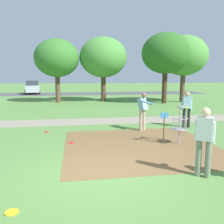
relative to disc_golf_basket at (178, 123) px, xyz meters
The scene contains 16 objects.
ground_plane 3.76m from the disc_golf_basket, 143.03° to the right, with size 160.00×160.00×0.00m, color #5B8942.
dirt_tee_pad 1.58m from the disc_golf_basket, behind, with size 5.28×5.11×0.01m, color brown.
disc_golf_basket is the anchor object (origin of this frame).
player_foreground_watching 2.38m from the disc_golf_basket, 105.67° to the left, with size 0.58×1.13×1.71m.
player_throwing 2.86m from the disc_golf_basket, 102.15° to the right, with size 0.48×0.45×1.71m.
player_waiting_right 3.07m from the disc_golf_basket, 58.18° to the left, with size 0.50×0.44×1.71m.
frisbee_by_tee 3.94m from the disc_golf_basket, 169.61° to the left, with size 0.21×0.21×0.02m, color red.
frisbee_mid_grass 6.12m from the disc_golf_basket, 142.49° to the right, with size 0.25×0.25×0.02m, color gold.
frisbee_far_right 5.64m from the disc_golf_basket, 151.58° to the left, with size 0.21×0.21×0.02m, color red.
tree_near_left 16.15m from the disc_golf_basket, 109.23° to the left, with size 4.10×4.10×5.85m.
tree_near_right 15.58m from the disc_golf_basket, 93.27° to the left, with size 4.51×4.51×6.16m.
tree_mid_left 13.91m from the disc_golf_basket, 70.79° to the left, with size 4.26×4.26×6.28m.
tree_mid_center 15.33m from the disc_golf_basket, 64.14° to the left, with size 4.38×4.38×6.20m.
parking_lot_strip 26.06m from the disc_golf_basket, 96.49° to the left, with size 36.00×6.00×0.01m, color #4C4C51.
parked_car_leftmost 28.23m from the disc_golf_basket, 109.69° to the left, with size 2.54×4.46×1.84m.
gravel_path 5.72m from the disc_golf_basket, 121.28° to the left, with size 40.00×1.90×0.00m, color gray.
Camera 1 is at (-0.70, -5.66, 2.43)m, focal length 37.96 mm.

